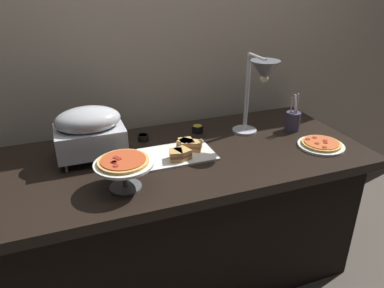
% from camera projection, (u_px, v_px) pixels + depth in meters
% --- Properties ---
extents(ground_plane, '(8.00, 8.00, 0.00)m').
position_uv_depth(ground_plane, '(184.00, 267.00, 2.19)').
color(ground_plane, '#4C443D').
extents(back_wall, '(4.40, 0.04, 2.40)m').
position_uv_depth(back_wall, '(153.00, 49.00, 2.10)').
color(back_wall, tan).
rests_on(back_wall, ground_plane).
extents(buffet_table, '(1.90, 0.84, 0.76)m').
position_uv_depth(buffet_table, '(183.00, 215.00, 2.03)').
color(buffet_table, black).
rests_on(buffet_table, ground_plane).
extents(chafing_dish, '(0.33, 0.23, 0.27)m').
position_uv_depth(chafing_dish, '(89.00, 131.00, 1.76)').
color(chafing_dish, '#B7BABF').
rests_on(chafing_dish, buffet_table).
extents(heat_lamp, '(0.15, 0.31, 0.46)m').
position_uv_depth(heat_lamp, '(261.00, 78.00, 1.88)').
color(heat_lamp, '#B7BABF').
rests_on(heat_lamp, buffet_table).
extents(pizza_plate_front, '(0.24, 0.24, 0.03)m').
position_uv_depth(pizza_plate_front, '(321.00, 145.00, 1.94)').
color(pizza_plate_front, white).
rests_on(pizza_plate_front, buffet_table).
extents(pizza_plate_center, '(0.25, 0.25, 0.14)m').
position_uv_depth(pizza_plate_center, '(124.00, 165.00, 1.53)').
color(pizza_plate_center, '#595B60').
rests_on(pizza_plate_center, buffet_table).
extents(sandwich_platter, '(0.37, 0.25, 0.06)m').
position_uv_depth(sandwich_platter, '(181.00, 151.00, 1.85)').
color(sandwich_platter, white).
rests_on(sandwich_platter, buffet_table).
extents(sauce_cup_near, '(0.06, 0.06, 0.03)m').
position_uv_depth(sauce_cup_near, '(143.00, 137.00, 2.01)').
color(sauce_cup_near, black).
rests_on(sauce_cup_near, buffet_table).
extents(sauce_cup_far, '(0.07, 0.07, 0.04)m').
position_uv_depth(sauce_cup_far, '(198.00, 129.00, 2.12)').
color(sauce_cup_far, black).
rests_on(sauce_cup_far, buffet_table).
extents(utensil_holder, '(0.08, 0.08, 0.23)m').
position_uv_depth(utensil_holder, '(293.00, 121.00, 2.13)').
color(utensil_holder, '#383347').
rests_on(utensil_holder, buffet_table).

